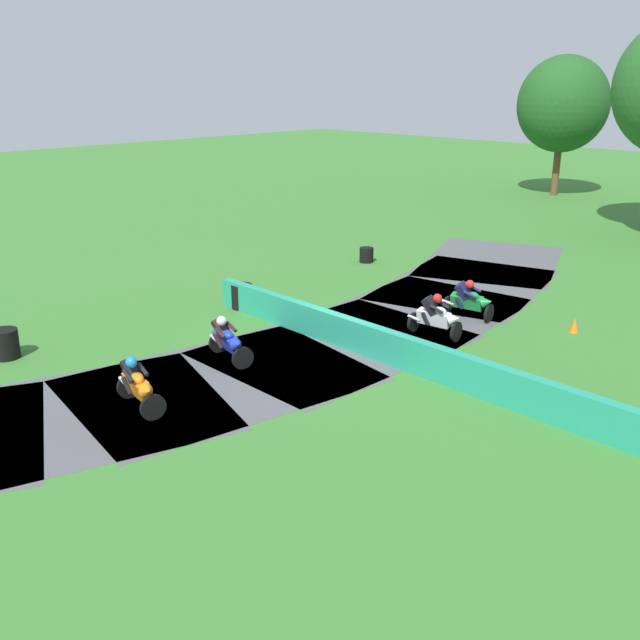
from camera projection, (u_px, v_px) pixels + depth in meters
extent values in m
plane|color=#38752D|center=(338.00, 345.00, 20.31)|extent=(120.00, 120.00, 0.00)
cube|color=#515156|center=(59.00, 418.00, 15.96)|extent=(6.96, 8.35, 0.01)
cube|color=#515156|center=(220.00, 380.00, 17.93)|extent=(6.16, 7.90, 0.01)
cube|color=#515156|center=(338.00, 344.00, 20.31)|extent=(5.24, 7.29, 0.01)
cube|color=#515156|center=(417.00, 312.00, 23.06)|extent=(5.88, 7.72, 0.01)
cube|color=#515156|center=(466.00, 284.00, 26.13)|extent=(6.73, 8.23, 0.01)
cube|color=#515156|center=(492.00, 261.00, 29.45)|extent=(7.44, 8.58, 0.01)
cube|color=#239375|center=(482.00, 379.00, 16.91)|extent=(19.92, 0.72, 0.90)
cylinder|color=black|center=(153.00, 407.00, 15.81)|extent=(0.21, 0.72, 0.71)
cylinder|color=black|center=(129.00, 386.00, 16.89)|extent=(0.21, 0.72, 0.71)
cube|color=orange|center=(137.00, 385.00, 16.22)|extent=(1.05, 0.52, 0.45)
ellipsoid|color=orange|center=(137.00, 378.00, 15.97)|extent=(0.49, 0.39, 0.29)
cone|color=orange|center=(148.00, 391.00, 15.65)|extent=(0.45, 0.42, 0.46)
cylinder|color=#B2B2B7|center=(124.00, 382.00, 16.66)|extent=(0.42, 0.16, 0.17)
cube|color=black|center=(131.00, 370.00, 16.12)|extent=(0.55, 0.39, 0.61)
sphere|color=#1E7FE0|center=(131.00, 362.00, 15.83)|extent=(0.26, 0.26, 0.26)
cylinder|color=black|center=(143.00, 369.00, 15.98)|extent=(0.44, 0.15, 0.24)
cylinder|color=black|center=(128.00, 376.00, 15.81)|extent=(0.44, 0.15, 0.24)
cylinder|color=black|center=(141.00, 379.00, 16.44)|extent=(0.29, 0.18, 0.42)
cylinder|color=black|center=(127.00, 385.00, 16.27)|extent=(0.29, 0.18, 0.42)
cylinder|color=black|center=(243.00, 358.00, 18.58)|extent=(0.25, 0.76, 0.75)
cylinder|color=black|center=(219.00, 342.00, 19.69)|extent=(0.25, 0.76, 0.75)
cube|color=#1E38B2|center=(227.00, 341.00, 18.99)|extent=(1.06, 0.59, 0.47)
ellipsoid|color=#1E38B2|center=(227.00, 334.00, 18.73)|extent=(0.50, 0.42, 0.31)
cone|color=#1E38B2|center=(237.00, 345.00, 18.40)|extent=(0.46, 0.45, 0.48)
cylinder|color=#B2B2B7|center=(215.00, 339.00, 19.46)|extent=(0.42, 0.18, 0.18)
cube|color=#331919|center=(221.00, 328.00, 18.88)|extent=(0.56, 0.43, 0.63)
sphere|color=white|center=(221.00, 321.00, 18.57)|extent=(0.26, 0.26, 0.26)
cylinder|color=#331919|center=(231.00, 327.00, 18.71)|extent=(0.44, 0.15, 0.24)
cylinder|color=#331919|center=(220.00, 333.00, 18.57)|extent=(0.44, 0.15, 0.24)
cylinder|color=#331919|center=(230.00, 335.00, 19.20)|extent=(0.30, 0.21, 0.42)
cylinder|color=#331919|center=(218.00, 341.00, 19.06)|extent=(0.30, 0.21, 0.42)
cylinder|color=black|center=(456.00, 332.00, 20.45)|extent=(0.18, 0.71, 0.70)
cylinder|color=black|center=(413.00, 322.00, 21.25)|extent=(0.18, 0.71, 0.70)
cube|color=silver|center=(434.00, 318.00, 20.71)|extent=(1.04, 0.48, 0.45)
ellipsoid|color=silver|center=(439.00, 311.00, 20.49)|extent=(0.48, 0.38, 0.29)
cone|color=silver|center=(455.00, 319.00, 20.26)|extent=(0.42, 0.40, 0.46)
cylinder|color=#B2B2B7|center=(414.00, 318.00, 21.01)|extent=(0.42, 0.17, 0.17)
cube|color=black|center=(431.00, 306.00, 20.58)|extent=(0.52, 0.41, 0.61)
sphere|color=red|center=(437.00, 298.00, 20.32)|extent=(0.26, 0.26, 0.26)
cylinder|color=black|center=(443.00, 304.00, 20.53)|extent=(0.43, 0.18, 0.24)
cylinder|color=black|center=(437.00, 309.00, 20.28)|extent=(0.43, 0.18, 0.24)
cylinder|color=black|center=(432.00, 313.00, 20.93)|extent=(0.27, 0.20, 0.42)
cylinder|color=black|center=(425.00, 319.00, 20.68)|extent=(0.27, 0.20, 0.42)
cylinder|color=black|center=(489.00, 313.00, 22.05)|extent=(0.22, 0.76, 0.76)
cylinder|color=black|center=(447.00, 306.00, 22.81)|extent=(0.22, 0.76, 0.76)
cube|color=#198438|center=(467.00, 301.00, 22.27)|extent=(1.05, 0.56, 0.47)
ellipsoid|color=#198438|center=(472.00, 295.00, 22.03)|extent=(0.49, 0.41, 0.32)
cone|color=#198438|center=(488.00, 302.00, 21.83)|extent=(0.43, 0.43, 0.48)
cylinder|color=#B2B2B7|center=(448.00, 302.00, 22.56)|extent=(0.42, 0.20, 0.18)
cube|color=#1E1E4C|center=(464.00, 291.00, 22.10)|extent=(0.52, 0.47, 0.63)
sphere|color=red|center=(470.00, 284.00, 21.82)|extent=(0.26, 0.26, 0.26)
cylinder|color=#1E1E4C|center=(475.00, 289.00, 22.05)|extent=(0.43, 0.22, 0.24)
cylinder|color=#1E1E4C|center=(470.00, 295.00, 21.82)|extent=(0.43, 0.22, 0.24)
cylinder|color=#1E1E4C|center=(464.00, 297.00, 22.47)|extent=(0.27, 0.25, 0.42)
cylinder|color=#1E1E4C|center=(459.00, 303.00, 22.24)|extent=(0.27, 0.25, 0.42)
cylinder|color=black|center=(7.00, 354.00, 19.34)|extent=(0.71, 0.71, 0.20)
cylinder|color=black|center=(6.00, 347.00, 19.28)|extent=(0.71, 0.71, 0.20)
cylinder|color=black|center=(5.00, 340.00, 19.21)|extent=(0.71, 0.71, 0.20)
cylinder|color=black|center=(4.00, 333.00, 19.15)|extent=(0.71, 0.71, 0.20)
cylinder|color=black|center=(242.00, 305.00, 23.47)|extent=(0.69, 0.69, 0.20)
cylinder|color=black|center=(242.00, 299.00, 23.40)|extent=(0.69, 0.69, 0.20)
cylinder|color=black|center=(242.00, 293.00, 23.34)|extent=(0.69, 0.69, 0.20)
cylinder|color=black|center=(242.00, 287.00, 23.27)|extent=(0.69, 0.69, 0.20)
cylinder|color=black|center=(366.00, 260.00, 29.20)|extent=(0.57, 0.57, 0.20)
cylinder|color=black|center=(366.00, 255.00, 29.13)|extent=(0.57, 0.57, 0.20)
cylinder|color=black|center=(367.00, 250.00, 29.07)|extent=(0.57, 0.57, 0.20)
cone|color=orange|center=(574.00, 325.00, 21.21)|extent=(0.28, 0.28, 0.44)
cylinder|color=brown|center=(556.00, 169.00, 44.99)|extent=(0.44, 0.44, 3.20)
ellipsoid|color=#1E511E|center=(563.00, 104.00, 43.71)|extent=(5.49, 5.49, 5.77)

